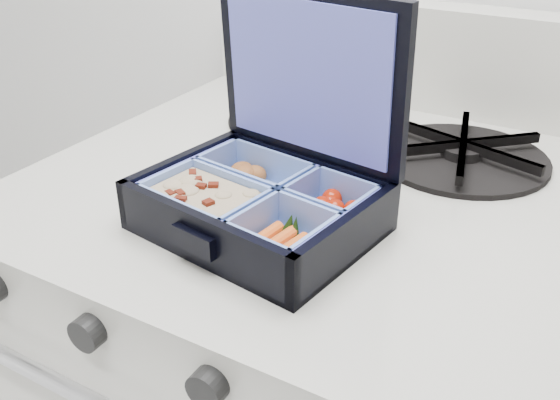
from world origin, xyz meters
The scene contains 4 objects.
bento_box centered at (-0.62, 1.54, 0.93)m, with size 0.21×0.16×0.05m, color black, non-canonical shape.
burner_grate centered at (-0.49, 1.79, 0.92)m, with size 0.20×0.20×0.03m, color black.
burner_grate_rear centered at (-0.72, 1.79, 0.92)m, with size 0.17×0.17×0.02m, color black.
fork centered at (-0.61, 1.66, 0.91)m, with size 0.02×0.18×0.01m, color silver, non-canonical shape.
Camera 1 is at (-0.34, 1.10, 1.22)m, focal length 40.00 mm.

